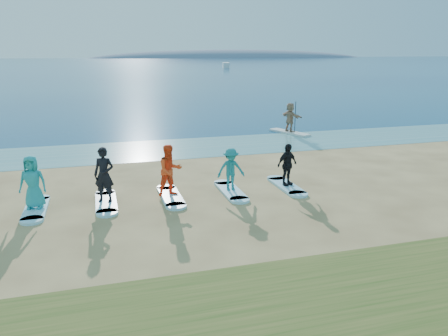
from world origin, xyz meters
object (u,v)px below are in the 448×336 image
object	(u,v)px
boat_offshore_b	(226,68)
surfboard_3	(231,191)
student_2	(170,170)
paddleboarder	(290,117)
surfboard_2	(171,196)
student_1	(104,175)
paddleboard	(289,132)
surfboard_1	(106,202)
student_4	(287,165)
surfboard_4	(286,186)
student_3	(231,169)
student_0	(33,182)
surfboard_0	(36,209)

from	to	relation	value
boat_offshore_b	surfboard_3	bearing A→B (deg)	-93.64
student_2	surfboard_3	world-z (taller)	student_2
paddleboarder	surfboard_2	size ratio (longest dim) A/B	0.82
student_2	student_1	bearing A→B (deg)	164.57
surfboard_2	student_2	bearing A→B (deg)	0.00
paddleboard	surfboard_1	size ratio (longest dim) A/B	1.36
surfboard_2	student_4	world-z (taller)	student_4
surfboard_1	surfboard_4	world-z (taller)	same
surfboard_2	student_4	distance (m)	4.56
boat_offshore_b	student_4	bearing A→B (deg)	-92.61
surfboard_1	student_3	world-z (taller)	student_3
student_0	student_4	distance (m)	8.95
surfboard_2	student_3	world-z (taller)	student_3
paddleboarder	student_3	bearing A→B (deg)	127.34
surfboard_1	student_1	bearing A→B (deg)	0.00
surfboard_4	surfboard_2	bearing A→B (deg)	180.00
student_4	surfboard_2	bearing A→B (deg)	159.69
paddleboard	student_2	distance (m)	13.93
student_1	surfboard_4	xyz separation A→B (m)	(6.72, 0.00, -0.99)
surfboard_4	student_4	world-z (taller)	student_4
surfboard_3	surfboard_4	bearing A→B (deg)	0.00
surfboard_4	paddleboarder	bearing A→B (deg)	64.84
surfboard_4	student_4	size ratio (longest dim) A/B	1.37
student_1	student_0	bearing A→B (deg)	-156.31
student_0	surfboard_3	bearing A→B (deg)	12.17
boat_offshore_b	student_3	size ratio (longest dim) A/B	3.43
boat_offshore_b	surfboard_1	world-z (taller)	boat_offshore_b
surfboard_3	surfboard_4	world-z (taller)	same
surfboard_0	surfboard_3	xyz separation A→B (m)	(6.72, 0.00, 0.00)
student_0	surfboard_2	bearing A→B (deg)	12.17
student_2	student_3	xyz separation A→B (m)	(2.24, 0.00, -0.13)
surfboard_2	surfboard_4	world-z (taller)	same
student_3	boat_offshore_b	bearing A→B (deg)	76.26
surfboard_1	surfboard_2	xyz separation A→B (m)	(2.24, 0.00, 0.00)
boat_offshore_b	surfboard_4	bearing A→B (deg)	-92.61
paddleboard	surfboard_0	size ratio (longest dim) A/B	1.36
surfboard_2	surfboard_4	xyz separation A→B (m)	(4.48, 0.00, 0.00)
student_1	surfboard_4	distance (m)	6.79
student_0	surfboard_4	world-z (taller)	student_0
student_4	paddleboarder	bearing A→B (deg)	44.53
surfboard_2	surfboard_3	bearing A→B (deg)	0.00
boat_offshore_b	surfboard_1	distance (m)	121.09
paddleboard	boat_offshore_b	distance (m)	107.92
surfboard_3	student_4	xyz separation A→B (m)	(2.24, 0.00, 0.85)
surfboard_2	surfboard_1	bearing A→B (deg)	180.00
surfboard_3	paddleboarder	bearing A→B (deg)	55.52
student_2	student_4	world-z (taller)	student_2
student_3	surfboard_3	bearing A→B (deg)	0.00
student_3	student_2	bearing A→B (deg)	-177.28
surfboard_1	surfboard_2	bearing A→B (deg)	0.00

